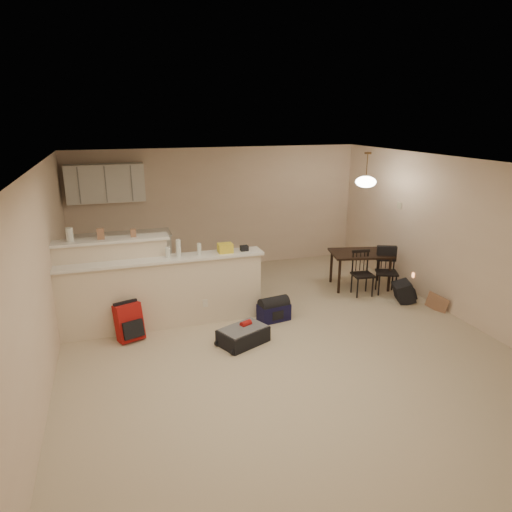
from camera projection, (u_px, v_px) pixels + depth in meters
name	position (u px, v px, depth m)	size (l,w,h in m)	color
room	(278.00, 256.00, 6.29)	(7.00, 7.02, 2.50)	#C6B498
breakfast_bar	(146.00, 289.00, 6.86)	(3.08, 0.58, 1.39)	beige
upper_cabinets	(106.00, 183.00, 8.47)	(1.40, 0.34, 0.70)	white
kitchen_counter	(124.00, 258.00, 8.84)	(1.80, 0.60, 0.90)	white
thermostat	(399.00, 205.00, 8.50)	(0.02, 0.12, 0.12)	beige
jar	(70.00, 235.00, 6.44)	(0.10, 0.10, 0.20)	silver
cereal_box	(101.00, 234.00, 6.56)	(0.10, 0.07, 0.16)	#986A4E
small_box	(133.00, 233.00, 6.70)	(0.08, 0.06, 0.12)	#986A4E
bottle_a	(178.00, 248.00, 6.75)	(0.07, 0.07, 0.26)	silver
bottle_b	(199.00, 249.00, 6.85)	(0.06, 0.06, 0.18)	silver
bag_lump	(225.00, 248.00, 6.98)	(0.22, 0.18, 0.14)	#986A4E
pouch	(244.00, 248.00, 7.08)	(0.12, 0.10, 0.08)	#986A4E
extra_item_x	(168.00, 252.00, 6.72)	(0.07, 0.07, 0.16)	silver
dining_table	(361.00, 257.00, 8.47)	(1.21, 0.94, 0.67)	black
pendant_lamp	(366.00, 181.00, 8.06)	(0.36, 0.36, 0.62)	brown
dining_chair_near	(363.00, 274.00, 8.14)	(0.35, 0.34, 0.80)	black
dining_chair_far	(387.00, 271.00, 8.22)	(0.36, 0.35, 0.83)	black
suitcase	(243.00, 336.00, 6.46)	(0.67, 0.43, 0.22)	black
red_backpack	(129.00, 322.00, 6.53)	(0.36, 0.22, 0.54)	#AB1513
navy_duffel	(274.00, 312.00, 7.19)	(0.49, 0.27, 0.27)	#121136
black_daypack	(404.00, 292.00, 7.91)	(0.38, 0.27, 0.34)	black
cardboard_sheet	(437.00, 303.00, 7.53)	(0.36, 0.02, 0.28)	#986A4E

